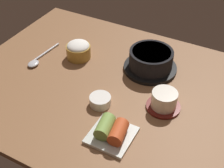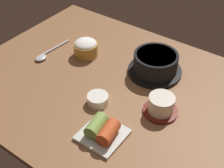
{
  "view_description": "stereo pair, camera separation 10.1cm",
  "coord_description": "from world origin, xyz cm",
  "px_view_note": "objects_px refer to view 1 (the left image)",
  "views": [
    {
      "loc": [
        38.15,
        -69.61,
        70.26
      ],
      "look_at": [
        2.0,
        -2.0,
        5.0
      ],
      "focal_mm": 49.83,
      "sensor_mm": 36.0,
      "label": 1
    },
    {
      "loc": [
        46.69,
        -64.29,
        70.26
      ],
      "look_at": [
        2.0,
        -2.0,
        5.0
      ],
      "focal_mm": 49.83,
      "sensor_mm": 36.0,
      "label": 2
    }
  ],
  "objects_px": {
    "rice_bowl": "(78,50)",
    "tea_cup_with_saucer": "(164,101)",
    "kimchi_plate": "(112,131)",
    "spoon": "(37,60)",
    "banchan_cup_center": "(100,100)",
    "stone_pot": "(151,61)"
  },
  "relations": [
    {
      "from": "banchan_cup_center",
      "to": "kimchi_plate",
      "type": "bearing_deg",
      "value": -46.8
    },
    {
      "from": "rice_bowl",
      "to": "kimchi_plate",
      "type": "distance_m",
      "value": 0.41
    },
    {
      "from": "rice_bowl",
      "to": "tea_cup_with_saucer",
      "type": "distance_m",
      "value": 0.39
    },
    {
      "from": "banchan_cup_center",
      "to": "spoon",
      "type": "relative_size",
      "value": 0.38
    },
    {
      "from": "stone_pot",
      "to": "spoon",
      "type": "xyz_separation_m",
      "value": [
        -0.39,
        -0.15,
        -0.03
      ]
    },
    {
      "from": "rice_bowl",
      "to": "tea_cup_with_saucer",
      "type": "bearing_deg",
      "value": -15.38
    },
    {
      "from": "banchan_cup_center",
      "to": "tea_cup_with_saucer",
      "type": "bearing_deg",
      "value": 23.84
    },
    {
      "from": "rice_bowl",
      "to": "banchan_cup_center",
      "type": "distance_m",
      "value": 0.27
    },
    {
      "from": "kimchi_plate",
      "to": "spoon",
      "type": "xyz_separation_m",
      "value": [
        -0.41,
        0.19,
        -0.02
      ]
    },
    {
      "from": "stone_pot",
      "to": "tea_cup_with_saucer",
      "type": "relative_size",
      "value": 1.76
    },
    {
      "from": "tea_cup_with_saucer",
      "to": "spoon",
      "type": "relative_size",
      "value": 0.6
    },
    {
      "from": "rice_bowl",
      "to": "kimchi_plate",
      "type": "xyz_separation_m",
      "value": [
        0.29,
        -0.28,
        -0.01
      ]
    },
    {
      "from": "tea_cup_with_saucer",
      "to": "spoon",
      "type": "xyz_separation_m",
      "value": [
        -0.5,
        0.01,
        -0.02
      ]
    },
    {
      "from": "kimchi_plate",
      "to": "spoon",
      "type": "height_order",
      "value": "kimchi_plate"
    },
    {
      "from": "stone_pot",
      "to": "kimchi_plate",
      "type": "xyz_separation_m",
      "value": [
        0.03,
        -0.34,
        -0.02
      ]
    },
    {
      "from": "spoon",
      "to": "kimchi_plate",
      "type": "bearing_deg",
      "value": -24.28
    },
    {
      "from": "tea_cup_with_saucer",
      "to": "banchan_cup_center",
      "type": "height_order",
      "value": "tea_cup_with_saucer"
    },
    {
      "from": "tea_cup_with_saucer",
      "to": "kimchi_plate",
      "type": "xyz_separation_m",
      "value": [
        -0.09,
        -0.18,
        -0.01
      ]
    },
    {
      "from": "tea_cup_with_saucer",
      "to": "banchan_cup_center",
      "type": "relative_size",
      "value": 1.58
    },
    {
      "from": "spoon",
      "to": "tea_cup_with_saucer",
      "type": "bearing_deg",
      "value": -0.81
    },
    {
      "from": "stone_pot",
      "to": "kimchi_plate",
      "type": "relative_size",
      "value": 1.57
    },
    {
      "from": "banchan_cup_center",
      "to": "kimchi_plate",
      "type": "relative_size",
      "value": 0.56
    }
  ]
}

